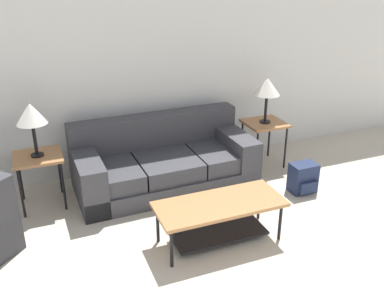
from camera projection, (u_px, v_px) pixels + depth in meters
name	position (u px, v px, depth m)	size (l,w,h in m)	color
wall_back	(164.00, 69.00, 5.47)	(9.06, 0.06, 2.60)	silver
couch	(164.00, 163.00, 5.25)	(2.17, 1.03, 0.82)	#38383D
coffee_table	(219.00, 213.00, 4.16)	(1.26, 0.53, 0.43)	#A87042
side_table_left	(38.00, 161.00, 4.71)	(0.52, 0.49, 0.61)	#A87042
side_table_right	(264.00, 127.00, 5.68)	(0.52, 0.49, 0.61)	#A87042
table_lamp_left	(31.00, 115.00, 4.49)	(0.33, 0.33, 0.60)	black
table_lamp_right	(267.00, 87.00, 5.47)	(0.33, 0.33, 0.60)	black
backpack	(303.00, 178.00, 5.13)	(0.31, 0.29, 0.36)	#1E2847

